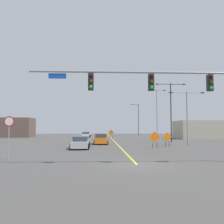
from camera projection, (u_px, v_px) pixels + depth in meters
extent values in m
plane|color=#4C4947|center=(137.00, 165.00, 14.52)|extent=(154.86, 154.86, 0.00)
cube|color=yellow|center=(110.00, 137.00, 57.40)|extent=(0.16, 86.03, 0.01)
cylinder|color=gray|center=(151.00, 72.00, 14.96)|extent=(15.25, 0.14, 0.14)
cube|color=black|center=(210.00, 83.00, 15.09)|extent=(0.34, 0.32, 1.05)
sphere|color=#3A0503|center=(211.00, 77.00, 14.94)|extent=(0.22, 0.22, 0.22)
sphere|color=#3C3106|center=(211.00, 82.00, 14.92)|extent=(0.22, 0.22, 0.22)
sphere|color=green|center=(211.00, 88.00, 14.89)|extent=(0.22, 0.22, 0.22)
cube|color=black|center=(151.00, 82.00, 14.91)|extent=(0.34, 0.32, 1.05)
sphere|color=#3A0503|center=(152.00, 76.00, 14.77)|extent=(0.22, 0.22, 0.22)
sphere|color=#3C3106|center=(152.00, 82.00, 14.74)|extent=(0.22, 0.22, 0.22)
sphere|color=green|center=(152.00, 87.00, 14.72)|extent=(0.22, 0.22, 0.22)
cube|color=black|center=(91.00, 82.00, 14.74)|extent=(0.34, 0.32, 1.05)
sphere|color=#3A0503|center=(91.00, 76.00, 14.59)|extent=(0.22, 0.22, 0.22)
sphere|color=#3C3106|center=(91.00, 81.00, 14.57)|extent=(0.22, 0.22, 0.22)
sphere|color=green|center=(91.00, 87.00, 14.55)|extent=(0.22, 0.22, 0.22)
cube|color=#1447B7|center=(57.00, 76.00, 14.67)|extent=(1.10, 0.03, 0.32)
cylinder|color=gray|center=(9.00, 143.00, 16.96)|extent=(0.07, 0.07, 2.36)
cylinder|color=#B20F14|center=(9.00, 121.00, 17.07)|extent=(0.76, 0.03, 0.76)
cylinder|color=white|center=(9.00, 121.00, 17.05)|extent=(0.61, 0.01, 0.61)
cylinder|color=black|center=(171.00, 112.00, 37.61)|extent=(0.16, 0.16, 9.44)
cylinder|color=black|center=(164.00, 84.00, 37.86)|extent=(2.18, 0.08, 0.08)
cube|color=#262628|center=(157.00, 84.00, 37.81)|extent=(0.44, 0.24, 0.14)
cylinder|color=black|center=(177.00, 84.00, 37.96)|extent=(2.18, 0.08, 0.08)
cube|color=#262628|center=(184.00, 84.00, 38.01)|extent=(0.44, 0.24, 0.14)
cylinder|color=gray|center=(157.00, 114.00, 46.13)|extent=(0.16, 0.16, 9.80)
cylinder|color=gray|center=(153.00, 90.00, 46.41)|extent=(1.54, 0.08, 0.08)
cube|color=#262628|center=(149.00, 90.00, 46.38)|extent=(0.44, 0.24, 0.14)
cylinder|color=gray|center=(161.00, 90.00, 46.48)|extent=(1.54, 0.08, 0.08)
cube|color=#262628|center=(164.00, 91.00, 46.52)|extent=(0.44, 0.24, 0.14)
cylinder|color=black|center=(138.00, 119.00, 72.97)|extent=(0.16, 0.16, 9.71)
cylinder|color=black|center=(135.00, 104.00, 73.24)|extent=(2.13, 0.08, 0.08)
cube|color=#262628|center=(132.00, 104.00, 73.19)|extent=(0.44, 0.24, 0.14)
cylinder|color=gray|center=(187.00, 118.00, 30.72)|extent=(0.16, 0.16, 7.05)
cylinder|color=gray|center=(179.00, 93.00, 30.89)|extent=(2.12, 0.08, 0.08)
cube|color=#262628|center=(171.00, 93.00, 30.85)|extent=(0.44, 0.24, 0.14)
cylinder|color=gray|center=(195.00, 93.00, 30.99)|extent=(2.12, 0.08, 0.08)
cube|color=#262628|center=(202.00, 93.00, 31.04)|extent=(0.44, 0.24, 0.14)
cube|color=orange|center=(167.00, 137.00, 28.13)|extent=(1.13, 0.29, 1.15)
cylinder|color=black|center=(166.00, 144.00, 28.01)|extent=(0.05, 0.05, 0.61)
cylinder|color=black|center=(169.00, 144.00, 28.13)|extent=(0.05, 0.05, 0.61)
cube|color=orange|center=(155.00, 137.00, 26.25)|extent=(1.28, 0.20, 1.29)
cylinder|color=black|center=(153.00, 146.00, 26.14)|extent=(0.05, 0.05, 0.59)
cylinder|color=black|center=(157.00, 146.00, 26.22)|extent=(0.05, 0.05, 0.59)
cube|color=orange|center=(111.00, 132.00, 47.93)|extent=(1.18, 0.13, 1.18)
cylinder|color=black|center=(110.00, 137.00, 47.87)|extent=(0.05, 0.05, 0.74)
cylinder|color=black|center=(112.00, 137.00, 47.86)|extent=(0.05, 0.05, 0.74)
cube|color=#B7BABF|center=(81.00, 144.00, 25.90)|extent=(1.85, 4.60, 0.65)
cube|color=#333D47|center=(81.00, 139.00, 26.17)|extent=(1.63, 2.40, 0.53)
cylinder|color=black|center=(71.00, 147.00, 24.25)|extent=(0.23, 0.64, 0.64)
cylinder|color=black|center=(88.00, 147.00, 24.36)|extent=(0.23, 0.64, 0.64)
cylinder|color=black|center=(74.00, 145.00, 27.42)|extent=(0.23, 0.64, 0.64)
cylinder|color=black|center=(89.00, 145.00, 27.54)|extent=(0.23, 0.64, 0.64)
cube|color=white|center=(86.00, 135.00, 56.47)|extent=(1.91, 4.11, 0.63)
cube|color=#333D47|center=(86.00, 133.00, 56.71)|extent=(1.69, 2.19, 0.50)
cylinder|color=black|center=(82.00, 136.00, 55.01)|extent=(0.23, 0.64, 0.64)
cylinder|color=black|center=(89.00, 136.00, 55.06)|extent=(0.23, 0.64, 0.64)
cylinder|color=black|center=(83.00, 136.00, 57.85)|extent=(0.23, 0.64, 0.64)
cylinder|color=black|center=(90.00, 136.00, 57.89)|extent=(0.23, 0.64, 0.64)
cube|color=orange|center=(101.00, 140.00, 32.78)|extent=(1.77, 3.83, 0.75)
cube|color=#333D47|center=(101.00, 136.00, 33.01)|extent=(1.57, 1.87, 0.56)
cylinder|color=black|center=(94.00, 142.00, 31.39)|extent=(0.23, 0.64, 0.64)
cylinder|color=black|center=(107.00, 142.00, 31.48)|extent=(0.23, 0.64, 0.64)
cylinder|color=black|center=(95.00, 141.00, 34.04)|extent=(0.23, 0.64, 0.64)
cylinder|color=black|center=(107.00, 141.00, 34.14)|extent=(0.23, 0.64, 0.64)
cube|color=brown|center=(12.00, 128.00, 56.70)|extent=(9.78, 5.83, 4.66)
cube|color=#B2A893|center=(203.00, 130.00, 48.91)|extent=(10.73, 6.94, 3.74)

